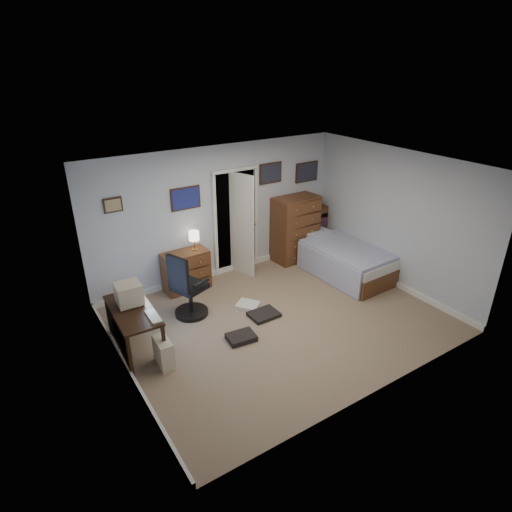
{
  "coord_description": "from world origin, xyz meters",
  "views": [
    {
      "loc": [
        -3.51,
        -4.72,
        3.9
      ],
      "look_at": [
        -0.27,
        0.3,
        1.1
      ],
      "focal_mm": 30.0,
      "sensor_mm": 36.0,
      "label": 1
    }
  ],
  "objects_px": {
    "low_dresser": "(186,271)",
    "tall_dresser": "(295,228)",
    "computer_desk": "(128,320)",
    "bed": "(343,259)",
    "office_chair": "(187,293)"
  },
  "relations": [
    {
      "from": "low_dresser",
      "to": "tall_dresser",
      "type": "bearing_deg",
      "value": -2.29
    },
    {
      "from": "office_chair",
      "to": "low_dresser",
      "type": "xyz_separation_m",
      "value": [
        0.36,
        0.86,
        -0.07
      ]
    },
    {
      "from": "low_dresser",
      "to": "computer_desk",
      "type": "bearing_deg",
      "value": -140.79
    },
    {
      "from": "low_dresser",
      "to": "tall_dresser",
      "type": "xyz_separation_m",
      "value": [
        2.46,
        -0.02,
        0.31
      ]
    },
    {
      "from": "office_chair",
      "to": "tall_dresser",
      "type": "xyz_separation_m",
      "value": [
        2.82,
        0.83,
        0.24
      ]
    },
    {
      "from": "office_chair",
      "to": "low_dresser",
      "type": "bearing_deg",
      "value": 45.5
    },
    {
      "from": "office_chair",
      "to": "low_dresser",
      "type": "distance_m",
      "value": 0.93
    },
    {
      "from": "computer_desk",
      "to": "office_chair",
      "type": "xyz_separation_m",
      "value": [
        1.09,
        0.4,
        -0.09
      ]
    },
    {
      "from": "office_chair",
      "to": "tall_dresser",
      "type": "height_order",
      "value": "tall_dresser"
    },
    {
      "from": "tall_dresser",
      "to": "low_dresser",
      "type": "bearing_deg",
      "value": 175.77
    },
    {
      "from": "computer_desk",
      "to": "bed",
      "type": "relative_size",
      "value": 0.6
    },
    {
      "from": "office_chair",
      "to": "tall_dresser",
      "type": "relative_size",
      "value": 0.84
    },
    {
      "from": "low_dresser",
      "to": "tall_dresser",
      "type": "height_order",
      "value": "tall_dresser"
    },
    {
      "from": "computer_desk",
      "to": "tall_dresser",
      "type": "relative_size",
      "value": 0.89
    },
    {
      "from": "low_dresser",
      "to": "tall_dresser",
      "type": "distance_m",
      "value": 2.48
    }
  ]
}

